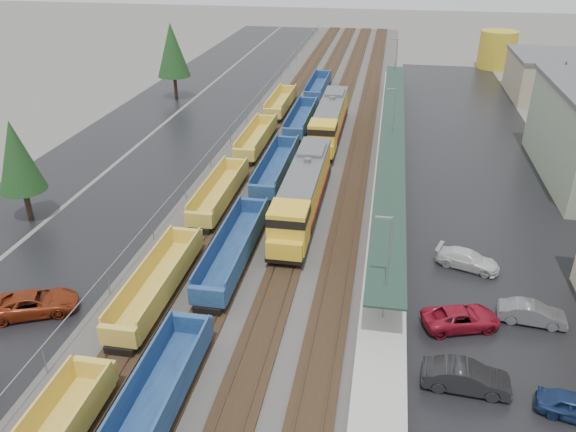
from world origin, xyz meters
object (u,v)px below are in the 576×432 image
locomotive_trail (329,121)px  well_string_blue (258,203)px  parked_car_east_a (466,377)px  parked_car_east_b (461,318)px  locomotive_lead (303,193)px  parked_car_east_c (468,260)px  parked_car_east_e (532,314)px  parked_car_west_c (35,303)px  well_string_yellow (194,232)px  storage_tank (497,50)px

locomotive_trail → well_string_blue: 21.51m
parked_car_east_a → parked_car_east_b: 5.62m
locomotive_lead → parked_car_east_c: (13.65, -6.05, -1.69)m
locomotive_trail → parked_car_east_a: (12.24, -40.15, -1.58)m
parked_car_east_a → parked_car_east_e: size_ratio=1.14×
parked_car_west_c → well_string_yellow: bearing=-58.5°
locomotive_trail → parked_car_east_b: locomotive_trail is taller
well_string_yellow → parked_car_east_b: well_string_yellow is taller
locomotive_lead → parked_car_west_c: locomotive_lead is taller
storage_tank → parked_car_west_c: 92.34m
parked_car_east_a → parked_car_east_c: parked_car_east_a is taller
locomotive_trail → parked_car_east_c: locomotive_trail is taller
locomotive_trail → well_string_blue: locomotive_trail is taller
well_string_blue → locomotive_trail: bearing=79.3°
parked_car_east_c → well_string_blue: bearing=89.8°
well_string_yellow → parked_car_west_c: well_string_yellow is taller
well_string_blue → parked_car_west_c: bearing=-124.1°
well_string_blue → storage_tank: storage_tank is taller
locomotive_lead → parked_car_east_e: (17.10, -12.23, -1.67)m
well_string_blue → parked_car_west_c: (-11.47, -16.94, -0.36)m
well_string_yellow → parked_car_west_c: (-7.47, -10.79, -0.34)m
locomotive_lead → well_string_yellow: 10.23m
storage_tank → parked_car_east_b: 80.28m
parked_car_east_e → parked_car_east_a: bearing=150.2°
parked_car_east_c → locomotive_trail: bearing=45.2°
well_string_yellow → parked_car_east_e: 25.81m
locomotive_lead → parked_car_east_c: 15.03m
well_string_blue → parked_car_east_b: bearing=-39.2°
parked_car_east_b → parked_car_west_c: bearing=79.2°
locomotive_lead → parked_car_east_e: bearing=-35.6°
locomotive_trail → parked_car_east_c: bearing=-63.2°
storage_tank → parked_car_east_a: size_ratio=1.35×
well_string_blue → storage_tank: bearing=65.7°
locomotive_trail → parked_car_west_c: size_ratio=3.55×
locomotive_lead → locomotive_trail: 21.00m
well_string_blue → parked_car_east_e: bearing=-29.9°
parked_car_west_c → storage_tank: bearing=-50.2°
locomotive_trail → parked_car_east_e: (17.10, -33.23, -1.67)m
locomotive_trail → storage_tank: storage_tank is taller
parked_car_east_b → parked_car_east_e: size_ratio=1.18×
locomotive_lead → parked_car_east_b: 18.49m
storage_tank → parked_car_west_c: (-41.12, -82.64, -2.52)m
locomotive_trail → parked_car_east_a: bearing=-73.0°
well_string_blue → parked_car_east_b: (16.48, -13.45, -0.44)m
well_string_blue → parked_car_east_a: bearing=-49.6°
locomotive_trail → storage_tank: size_ratio=2.99×
parked_car_west_c → parked_car_east_e: bearing=-105.4°
locomotive_lead → well_string_blue: 4.19m
locomotive_lead → parked_car_east_a: 22.78m
locomotive_trail → parked_car_east_e: locomotive_trail is taller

